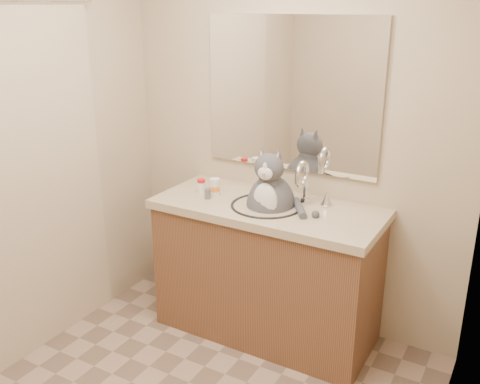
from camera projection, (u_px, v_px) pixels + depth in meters
The scene contains 8 objects.
room at pixel (163, 198), 2.20m from camera, with size 2.22×2.52×2.42m.
vanity at pixel (267, 267), 3.24m from camera, with size 1.34×0.59×1.12m.
mirror at pixel (291, 95), 3.13m from camera, with size 1.10×0.02×0.90m, color white.
shower_curtain at pixel (18, 188), 2.83m from camera, with size 0.02×1.30×1.93m.
cat at pixel (270, 202), 3.09m from camera, with size 0.43×0.35×0.56m.
pill_bottle_redcap at pixel (201, 186), 3.30m from camera, with size 0.06×0.06×0.08m.
pill_bottle_orange at pixel (215, 187), 3.25m from camera, with size 0.07×0.07×0.10m.
grey_canister at pixel (208, 194), 3.19m from camera, with size 0.04×0.04×0.06m.
Camera 1 is at (1.30, -1.64, 1.96)m, focal length 40.00 mm.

